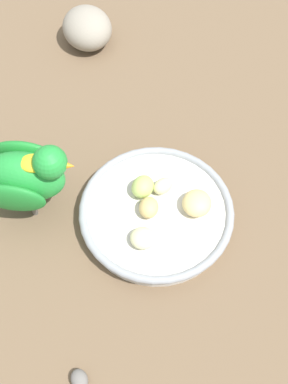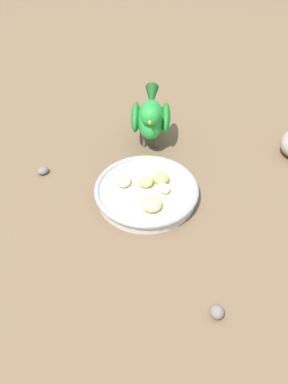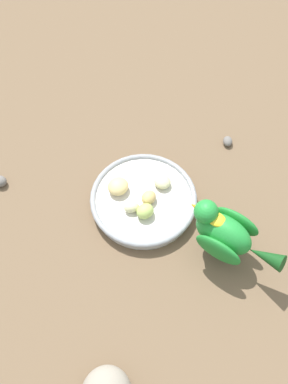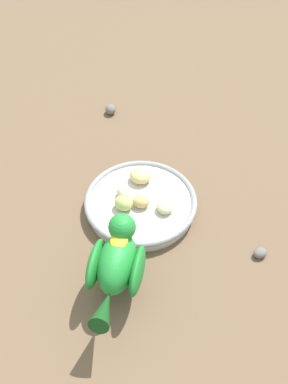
% 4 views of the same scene
% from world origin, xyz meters
% --- Properties ---
extents(ground_plane, '(4.00, 4.00, 0.00)m').
position_xyz_m(ground_plane, '(0.00, 0.00, 0.00)').
color(ground_plane, brown).
extents(feeding_bowl, '(0.19, 0.19, 0.03)m').
position_xyz_m(feeding_bowl, '(-0.03, 0.01, 0.01)').
color(feeding_bowl, beige).
rests_on(feeding_bowl, ground_plane).
extents(apple_piece_0, '(0.03, 0.04, 0.02)m').
position_xyz_m(apple_piece_0, '(-0.06, 0.02, 0.03)').
color(apple_piece_0, '#B2CC66').
rests_on(apple_piece_0, feeding_bowl).
extents(apple_piece_1, '(0.03, 0.03, 0.02)m').
position_xyz_m(apple_piece_1, '(-0.04, 0.04, 0.03)').
color(apple_piece_1, beige).
rests_on(apple_piece_1, feeding_bowl).
extents(apple_piece_2, '(0.05, 0.05, 0.02)m').
position_xyz_m(apple_piece_2, '(0.01, 0.04, 0.03)').
color(apple_piece_2, '#E5C67F').
rests_on(apple_piece_2, feeding_bowl).
extents(apple_piece_3, '(0.03, 0.04, 0.02)m').
position_xyz_m(apple_piece_3, '(-0.03, 0.00, 0.03)').
color(apple_piece_3, tan).
rests_on(apple_piece_3, feeding_bowl).
extents(apple_piece_4, '(0.04, 0.04, 0.02)m').
position_xyz_m(apple_piece_4, '(-0.01, -0.04, 0.03)').
color(apple_piece_4, beige).
rests_on(apple_piece_4, feeding_bowl).
extents(parrot, '(0.16, 0.12, 0.12)m').
position_xyz_m(parrot, '(-0.17, -0.07, 0.07)').
color(parrot, '#59544C').
rests_on(parrot, ground_plane).
extents(pebble_0, '(0.03, 0.03, 0.02)m').
position_xyz_m(pebble_0, '(0.13, 0.23, 0.01)').
color(pebble_0, slate).
rests_on(pebble_0, ground_plane).
extents(pebble_1, '(0.03, 0.03, 0.01)m').
position_xyz_m(pebble_1, '(0.03, -0.20, 0.01)').
color(pebble_1, slate).
rests_on(pebble_1, ground_plane).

